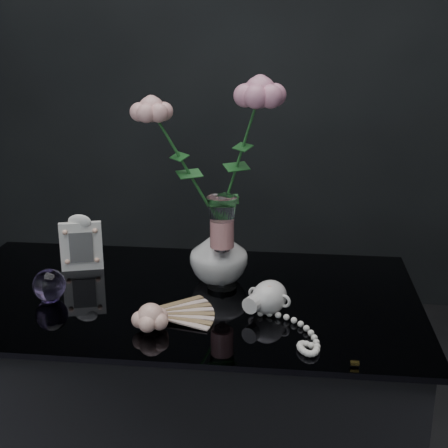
% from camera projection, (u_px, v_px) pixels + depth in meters
% --- Properties ---
extents(table, '(1.05, 0.58, 0.76)m').
position_uv_depth(table, '(181.00, 441.00, 1.48)').
color(table, black).
rests_on(table, ground).
extents(vase, '(0.14, 0.14, 0.14)m').
position_uv_depth(vase, '(219.00, 252.00, 1.42)').
color(vase, silver).
rests_on(vase, table).
extents(wine_glass, '(0.07, 0.07, 0.21)m').
position_uv_depth(wine_glass, '(222.00, 244.00, 1.36)').
color(wine_glass, white).
rests_on(wine_glass, table).
extents(picture_frame, '(0.12, 0.11, 0.14)m').
position_uv_depth(picture_frame, '(81.00, 242.00, 1.48)').
color(picture_frame, white).
rests_on(picture_frame, table).
extents(paperweight, '(0.09, 0.09, 0.07)m').
position_uv_depth(paperweight, '(49.00, 285.00, 1.33)').
color(paperweight, '#AA88DE').
rests_on(paperweight, table).
extents(paper_fan, '(0.28, 0.23, 0.03)m').
position_uv_depth(paper_fan, '(152.00, 313.00, 1.25)').
color(paper_fan, beige).
rests_on(paper_fan, table).
extents(loose_rose, '(0.18, 0.19, 0.05)m').
position_uv_depth(loose_rose, '(151.00, 317.00, 1.20)').
color(loose_rose, '#FFB7A4').
rests_on(loose_rose, table).
extents(pearl_jar, '(0.32, 0.33, 0.07)m').
position_uv_depth(pearl_jar, '(269.00, 296.00, 1.27)').
color(pearl_jar, silver).
rests_on(pearl_jar, table).
extents(roses, '(0.31, 0.12, 0.38)m').
position_uv_depth(roses, '(214.00, 145.00, 1.34)').
color(roses, '#F6A9A5').
rests_on(roses, vase).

